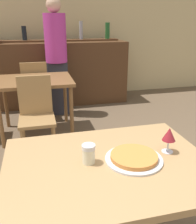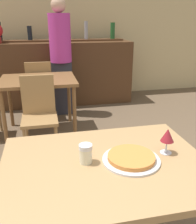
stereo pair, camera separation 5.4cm
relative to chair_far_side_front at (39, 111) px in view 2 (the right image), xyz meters
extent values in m
cube|color=#D1B784|center=(0.40, 2.38, 0.87)|extent=(8.00, 0.05, 2.80)
cube|color=#A87F51|center=(0.40, -1.59, 0.21)|extent=(1.17, 0.89, 0.04)
cylinder|color=#A87F51|center=(-0.13, -1.21, -0.17)|extent=(0.05, 0.05, 0.72)
cylinder|color=#A87F51|center=(0.92, -1.21, -0.17)|extent=(0.05, 0.05, 0.72)
cube|color=brown|center=(0.00, 0.57, 0.23)|extent=(0.99, 0.80, 0.04)
cylinder|color=brown|center=(-0.43, 0.23, -0.16)|extent=(0.05, 0.05, 0.74)
cylinder|color=brown|center=(0.43, 0.23, -0.16)|extent=(0.05, 0.05, 0.74)
cylinder|color=brown|center=(-0.43, 0.90, -0.16)|extent=(0.05, 0.05, 0.74)
cylinder|color=brown|center=(0.43, 0.90, -0.16)|extent=(0.05, 0.05, 0.74)
cube|color=#4C2D19|center=(0.40, 1.87, 0.04)|extent=(2.60, 0.56, 1.14)
cube|color=#4C2D19|center=(0.40, 2.01, 0.62)|extent=(2.39, 0.24, 0.03)
cylinder|color=black|center=(-0.11, 2.01, 0.76)|extent=(0.08, 0.08, 0.24)
cylinder|color=#5B3314|center=(0.40, 2.01, 0.80)|extent=(0.07, 0.07, 0.32)
cylinder|color=#9999A3|center=(0.90, 2.01, 0.80)|extent=(0.06, 0.06, 0.32)
cylinder|color=#1E5123|center=(1.41, 2.01, 0.78)|extent=(0.08, 0.08, 0.29)
cube|color=olive|center=(0.00, -0.08, -0.08)|extent=(0.40, 0.40, 0.04)
cube|color=olive|center=(0.00, 0.10, 0.16)|extent=(0.38, 0.04, 0.46)
cylinder|color=olive|center=(-0.17, -0.25, -0.32)|extent=(0.03, 0.03, 0.43)
cylinder|color=olive|center=(0.17, -0.25, -0.32)|extent=(0.03, 0.03, 0.43)
cylinder|color=olive|center=(-0.17, 0.09, -0.32)|extent=(0.03, 0.03, 0.43)
cylinder|color=olive|center=(0.17, 0.09, -0.32)|extent=(0.03, 0.03, 0.43)
cube|color=olive|center=(0.00, 1.21, -0.08)|extent=(0.40, 0.40, 0.04)
cube|color=olive|center=(0.00, 1.03, 0.16)|extent=(0.38, 0.04, 0.46)
cylinder|color=olive|center=(0.17, 1.38, -0.32)|extent=(0.03, 0.03, 0.43)
cylinder|color=olive|center=(-0.17, 1.38, -0.32)|extent=(0.03, 0.03, 0.43)
cylinder|color=olive|center=(0.17, 1.04, -0.32)|extent=(0.03, 0.03, 0.43)
cylinder|color=olive|center=(-0.17, 1.04, -0.32)|extent=(0.03, 0.03, 0.43)
cylinder|color=olive|center=(-0.57, 0.74, -0.32)|extent=(0.03, 0.03, 0.43)
cylinder|color=silver|center=(0.54, -1.60, 0.23)|extent=(0.33, 0.33, 0.01)
cylinder|color=#CC7A38|center=(0.54, -1.60, 0.25)|extent=(0.27, 0.27, 0.02)
cylinder|color=beige|center=(0.29, -1.56, 0.27)|extent=(0.07, 0.07, 0.09)
cylinder|color=silver|center=(0.29, -1.56, 0.33)|extent=(0.08, 0.08, 0.02)
cube|color=#2D2D38|center=(0.37, 1.29, -0.09)|extent=(0.32, 0.18, 0.88)
cylinder|color=#B2338C|center=(0.37, 1.29, 0.71)|extent=(0.34, 0.34, 0.73)
sphere|color=tan|center=(0.37, 1.29, 1.19)|extent=(0.23, 0.23, 0.23)
cylinder|color=silver|center=(0.78, -1.56, 0.23)|extent=(0.07, 0.07, 0.00)
cylinder|color=silver|center=(0.78, -1.56, 0.27)|extent=(0.01, 0.01, 0.07)
cone|color=maroon|center=(0.78, -1.56, 0.35)|extent=(0.08, 0.08, 0.08)
camera|label=1|loc=(0.04, -2.77, 0.99)|focal=40.00mm
camera|label=2|loc=(0.09, -2.78, 0.99)|focal=40.00mm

